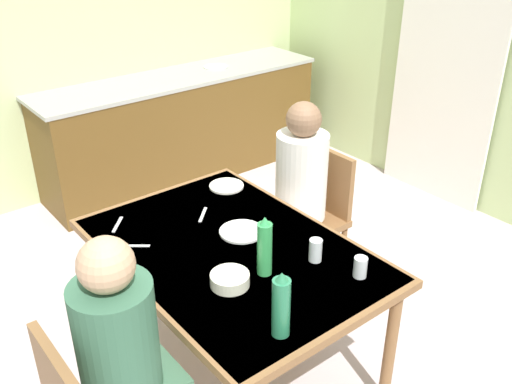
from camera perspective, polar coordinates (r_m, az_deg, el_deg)
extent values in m
plane|color=#C0B0B6|center=(3.35, -1.79, -13.83)|extent=(6.17, 6.17, 0.00)
cube|color=#B7CD8D|center=(4.43, 24.21, 14.78)|extent=(4.74, 0.10, 2.81)
cube|color=#BBCA8F|center=(4.84, -13.17, 17.34)|extent=(0.10, 3.56, 2.81)
cube|color=white|center=(4.58, 18.76, 13.18)|extent=(0.90, 0.03, 2.36)
cube|color=brown|center=(4.94, -7.33, 6.35)|extent=(0.60, 2.41, 0.87)
cube|color=#9E9E99|center=(4.80, -7.65, 11.35)|extent=(0.61, 2.46, 0.03)
cylinder|color=#B7B7BC|center=(4.98, -4.05, 12.37)|extent=(0.21, 0.21, 0.01)
cube|color=brown|center=(2.72, -2.49, -5.96)|extent=(1.45, 1.00, 0.04)
cube|color=beige|center=(2.71, -2.50, -5.63)|extent=(1.39, 0.96, 0.00)
cylinder|color=brown|center=(3.25, -15.58, -8.73)|extent=(0.06, 0.06, 0.70)
cylinder|color=brown|center=(3.58, -3.05, -3.90)|extent=(0.06, 0.06, 0.70)
cylinder|color=brown|center=(2.82, 13.29, -14.83)|extent=(0.06, 0.06, 0.70)
cube|color=brown|center=(3.48, 4.97, -2.94)|extent=(0.40, 0.40, 0.04)
cube|color=brown|center=(3.50, 7.27, 0.97)|extent=(0.38, 0.04, 0.42)
cylinder|color=brown|center=(3.42, 4.66, -8.52)|extent=(0.04, 0.04, 0.41)
cylinder|color=brown|center=(3.63, 1.00, -6.06)|extent=(0.04, 0.04, 0.41)
cylinder|color=brown|center=(3.62, 8.64, -6.47)|extent=(0.04, 0.04, 0.41)
cylinder|color=brown|center=(3.82, 4.95, -4.26)|extent=(0.04, 0.04, 0.41)
cube|color=#416E51|center=(2.41, -10.50, -18.19)|extent=(0.30, 0.22, 0.12)
cylinder|color=#38664C|center=(2.20, -13.67, -14.59)|extent=(0.30, 0.30, 0.52)
sphere|color=tan|center=(1.99, -14.79, -7.07)|extent=(0.20, 0.20, 0.20)
cube|color=silver|center=(3.36, 3.01, -2.93)|extent=(0.30, 0.22, 0.12)
cylinder|color=silver|center=(3.30, 4.56, 1.56)|extent=(0.30, 0.30, 0.52)
sphere|color=#846047|center=(3.16, 4.80, 7.26)|extent=(0.20, 0.20, 0.20)
cylinder|color=#287A52|center=(2.16, 2.52, -11.49)|extent=(0.07, 0.07, 0.25)
cone|color=#2B7A50|center=(2.07, 2.60, -8.46)|extent=(0.05, 0.05, 0.04)
cylinder|color=green|center=(2.47, 0.86, -5.73)|extent=(0.07, 0.07, 0.25)
cone|color=#319750|center=(2.40, 0.89, -2.89)|extent=(0.05, 0.05, 0.04)
cylinder|color=silver|center=(2.46, -2.63, -8.75)|extent=(0.17, 0.17, 0.05)
cylinder|color=white|center=(3.25, -2.97, 0.61)|extent=(0.20, 0.20, 0.01)
cylinder|color=white|center=(2.82, -1.45, -3.97)|extent=(0.22, 0.22, 0.01)
cylinder|color=silver|center=(2.54, 10.39, -7.40)|extent=(0.06, 0.06, 0.10)
cylinder|color=silver|center=(2.61, 5.97, -5.81)|extent=(0.06, 0.06, 0.11)
cube|color=silver|center=(2.78, -12.10, -5.29)|extent=(0.11, 0.13, 0.00)
cube|color=silver|center=(2.97, -13.68, -3.18)|extent=(0.12, 0.11, 0.00)
cube|color=silver|center=(2.98, -5.34, -2.27)|extent=(0.12, 0.12, 0.00)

